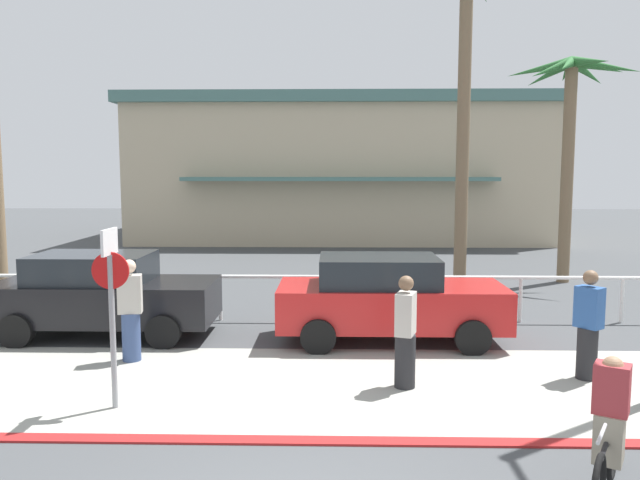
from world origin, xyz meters
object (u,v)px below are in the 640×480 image
at_px(stop_sign_bike_lane, 111,292).
at_px(pedestrian_1, 588,329).
at_px(cyclist_black_0, 609,431).
at_px(pedestrian_2, 131,314).
at_px(pedestrian_3, 405,336).
at_px(palm_tree_4, 571,106).
at_px(car_black_1, 103,294).
at_px(car_red_2, 388,298).
at_px(palm_tree_3, 466,60).

bearing_deg(stop_sign_bike_lane, pedestrian_1, 11.11).
height_order(stop_sign_bike_lane, cyclist_black_0, stop_sign_bike_lane).
bearing_deg(pedestrian_2, pedestrian_3, -15.14).
distance_m(palm_tree_4, pedestrian_1, 10.41).
height_order(car_black_1, car_red_2, same).
relative_size(stop_sign_bike_lane, cyclist_black_0, 1.60).
bearing_deg(pedestrian_1, cyclist_black_0, -108.78).
bearing_deg(palm_tree_3, pedestrian_2, -135.19).
height_order(cyclist_black_0, pedestrian_2, pedestrian_2).
relative_size(stop_sign_bike_lane, pedestrian_2, 1.41).
height_order(stop_sign_bike_lane, car_red_2, stop_sign_bike_lane).
height_order(pedestrian_1, pedestrian_3, pedestrian_1).
bearing_deg(cyclist_black_0, car_red_2, 106.80).
relative_size(stop_sign_bike_lane, car_black_1, 0.58).
height_order(palm_tree_3, pedestrian_1, palm_tree_3).
xyz_separation_m(car_black_1, pedestrian_3, (5.78, -2.95, -0.05)).
xyz_separation_m(palm_tree_3, cyclist_black_0, (-0.80, -11.58, -5.70)).
xyz_separation_m(palm_tree_4, pedestrian_1, (-2.88, -8.98, -4.40)).
xyz_separation_m(palm_tree_4, pedestrian_2, (-10.51, -8.19, -4.39)).
bearing_deg(cyclist_black_0, pedestrian_2, 145.24).
bearing_deg(palm_tree_3, car_black_1, -146.67).
height_order(palm_tree_3, cyclist_black_0, palm_tree_3).
bearing_deg(stop_sign_bike_lane, palm_tree_4, 45.99).
bearing_deg(car_red_2, pedestrian_2, -163.04).
xyz_separation_m(car_black_1, pedestrian_2, (1.11, -1.68, -0.02)).
bearing_deg(palm_tree_3, stop_sign_bike_lane, -125.70).
xyz_separation_m(pedestrian_2, pedestrian_3, (4.66, -1.26, -0.03)).
bearing_deg(pedestrian_1, stop_sign_bike_lane, -168.89).
height_order(car_black_1, pedestrian_1, pedestrian_1).
xyz_separation_m(stop_sign_bike_lane, pedestrian_2, (-0.48, 2.20, -0.83)).
bearing_deg(car_red_2, cyclist_black_0, -73.20).
bearing_deg(palm_tree_4, pedestrian_2, -142.08).
xyz_separation_m(pedestrian_1, pedestrian_2, (-7.63, 0.79, 0.02)).
distance_m(cyclist_black_0, pedestrian_1, 3.85).
xyz_separation_m(car_black_1, pedestrian_1, (8.75, -2.48, -0.04)).
bearing_deg(palm_tree_3, cyclist_black_0, -93.95).
relative_size(car_red_2, pedestrian_1, 2.46).
xyz_separation_m(cyclist_black_0, pedestrian_1, (1.24, 3.64, 0.14)).
distance_m(pedestrian_1, pedestrian_3, 3.00).
xyz_separation_m(palm_tree_3, pedestrian_2, (-7.19, -7.15, -5.54)).
distance_m(palm_tree_4, pedestrian_2, 14.03).
bearing_deg(car_red_2, pedestrian_3, -89.22).
bearing_deg(cyclist_black_0, pedestrian_1, 71.22).
relative_size(pedestrian_1, pedestrian_2, 0.98).
height_order(car_red_2, cyclist_black_0, car_red_2).
height_order(palm_tree_4, pedestrian_1, palm_tree_4).
bearing_deg(car_black_1, pedestrian_1, -15.82).
distance_m(cyclist_black_0, pedestrian_3, 3.62).
bearing_deg(pedestrian_3, car_red_2, 90.78).
relative_size(cyclist_black_0, pedestrian_1, 0.90).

